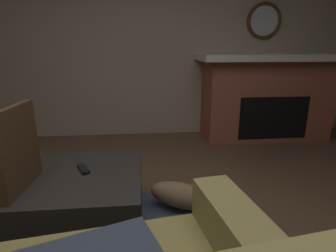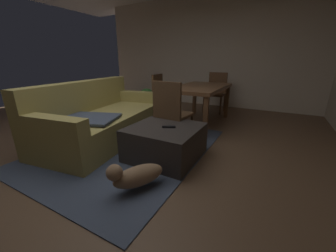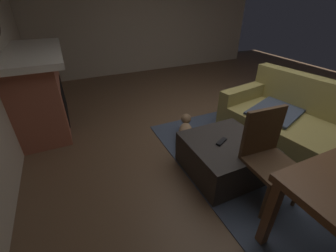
{
  "view_description": "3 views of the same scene",
  "coord_description": "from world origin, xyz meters",
  "px_view_note": "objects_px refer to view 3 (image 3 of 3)",
  "views": [
    {
      "loc": [
        -0.01,
        1.1,
        1.26
      ],
      "look_at": [
        -0.21,
        -0.89,
        0.67
      ],
      "focal_mm": 29.41,
      "sensor_mm": 36.0,
      "label": 1
    },
    {
      "loc": [
        -1.6,
        -1.8,
        1.19
      ],
      "look_at": [
        0.15,
        -0.84,
        0.53
      ],
      "focal_mm": 21.12,
      "sensor_mm": 36.0,
      "label": 2
    },
    {
      "loc": [
        1.97,
        -2.09,
        1.81
      ],
      "look_at": [
        0.16,
        -1.26,
        0.63
      ],
      "focal_mm": 23.66,
      "sensor_mm": 36.0,
      "label": 3
    }
  ],
  "objects_px": {
    "ottoman_coffee_table": "(224,157)",
    "dining_chair_west": "(267,151)",
    "couch": "(308,131)",
    "tv_remote": "(221,142)",
    "small_dog": "(186,131)",
    "fireplace": "(40,89)"
  },
  "relations": [
    {
      "from": "ottoman_coffee_table",
      "to": "dining_chair_west",
      "type": "distance_m",
      "value": 0.54
    },
    {
      "from": "ottoman_coffee_table",
      "to": "couch",
      "type": "bearing_deg",
      "value": 84.57
    },
    {
      "from": "tv_remote",
      "to": "dining_chair_west",
      "type": "relative_size",
      "value": 0.17
    },
    {
      "from": "couch",
      "to": "tv_remote",
      "type": "bearing_deg",
      "value": -95.72
    },
    {
      "from": "dining_chair_west",
      "to": "small_dog",
      "type": "xyz_separation_m",
      "value": [
        -1.15,
        -0.24,
        -0.36
      ]
    },
    {
      "from": "ottoman_coffee_table",
      "to": "tv_remote",
      "type": "distance_m",
      "value": 0.23
    },
    {
      "from": "couch",
      "to": "ottoman_coffee_table",
      "type": "relative_size",
      "value": 2.71
    },
    {
      "from": "tv_remote",
      "to": "small_dog",
      "type": "relative_size",
      "value": 0.3
    },
    {
      "from": "couch",
      "to": "small_dog",
      "type": "relative_size",
      "value": 4.18
    },
    {
      "from": "ottoman_coffee_table",
      "to": "tv_remote",
      "type": "relative_size",
      "value": 5.22
    },
    {
      "from": "fireplace",
      "to": "small_dog",
      "type": "distance_m",
      "value": 2.3
    },
    {
      "from": "fireplace",
      "to": "ottoman_coffee_table",
      "type": "relative_size",
      "value": 2.31
    },
    {
      "from": "couch",
      "to": "tv_remote",
      "type": "height_order",
      "value": "couch"
    },
    {
      "from": "fireplace",
      "to": "small_dog",
      "type": "bearing_deg",
      "value": 51.26
    },
    {
      "from": "couch",
      "to": "small_dog",
      "type": "height_order",
      "value": "couch"
    },
    {
      "from": "dining_chair_west",
      "to": "small_dog",
      "type": "height_order",
      "value": "dining_chair_west"
    },
    {
      "from": "fireplace",
      "to": "couch",
      "type": "bearing_deg",
      "value": 53.55
    },
    {
      "from": "ottoman_coffee_table",
      "to": "small_dog",
      "type": "xyz_separation_m",
      "value": [
        -0.74,
        -0.1,
        -0.04
      ]
    },
    {
      "from": "tv_remote",
      "to": "small_dog",
      "type": "bearing_deg",
      "value": 157.32
    },
    {
      "from": "small_dog",
      "to": "couch",
      "type": "bearing_deg",
      "value": 56.86
    },
    {
      "from": "fireplace",
      "to": "tv_remote",
      "type": "xyz_separation_m",
      "value": [
        2.15,
        1.8,
        -0.16
      ]
    },
    {
      "from": "fireplace",
      "to": "dining_chair_west",
      "type": "relative_size",
      "value": 2.07
    }
  ]
}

